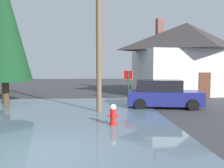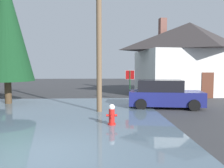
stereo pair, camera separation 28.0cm
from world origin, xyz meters
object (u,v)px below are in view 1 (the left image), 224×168
object	(u,v)px
utility_pole	(99,27)
fire_hydrant	(113,115)
pine_tree_short_left	(3,26)
parked_car	(162,94)
house	(186,57)
stop_sign_far	(128,79)

from	to	relation	value
utility_pole	fire_hydrant	bearing A→B (deg)	-78.79
pine_tree_short_left	parked_car	bearing A→B (deg)	-9.80
utility_pole	parked_car	size ratio (longest dim) A/B	1.93
house	parked_car	size ratio (longest dim) A/B	2.19
stop_sign_far	utility_pole	bearing A→B (deg)	-117.96
house	parked_car	world-z (taller)	house
house	pine_tree_short_left	xyz separation A→B (m)	(-13.88, -4.97, 1.65)
pine_tree_short_left	stop_sign_far	bearing A→B (deg)	8.29
fire_hydrant	stop_sign_far	xyz separation A→B (m)	(1.61, 6.78, 1.10)
utility_pole	pine_tree_short_left	size ratio (longest dim) A/B	1.02
parked_car	pine_tree_short_left	distance (m)	10.73
fire_hydrant	utility_pole	xyz separation A→B (m)	(-0.54, 2.74, 4.03)
fire_hydrant	utility_pole	size ratio (longest dim) A/B	0.11
fire_hydrant	stop_sign_far	bearing A→B (deg)	76.68
fire_hydrant	house	distance (m)	13.21
pine_tree_short_left	house	bearing A→B (deg)	19.69
fire_hydrant	house	size ratio (longest dim) A/B	0.09
utility_pole	stop_sign_far	distance (m)	5.44
stop_sign_far	house	xyz separation A→B (m)	(5.78, 3.79, 1.76)
stop_sign_far	fire_hydrant	bearing A→B (deg)	-103.32
parked_car	pine_tree_short_left	size ratio (longest dim) A/B	0.53
pine_tree_short_left	fire_hydrant	bearing A→B (deg)	-40.79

